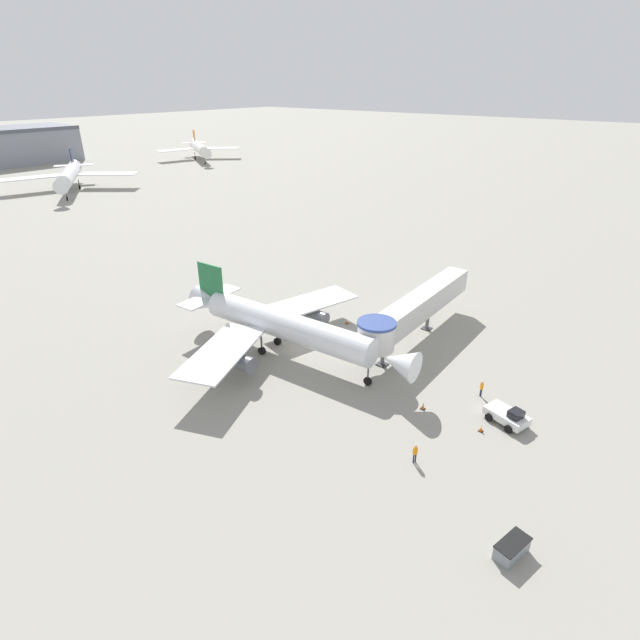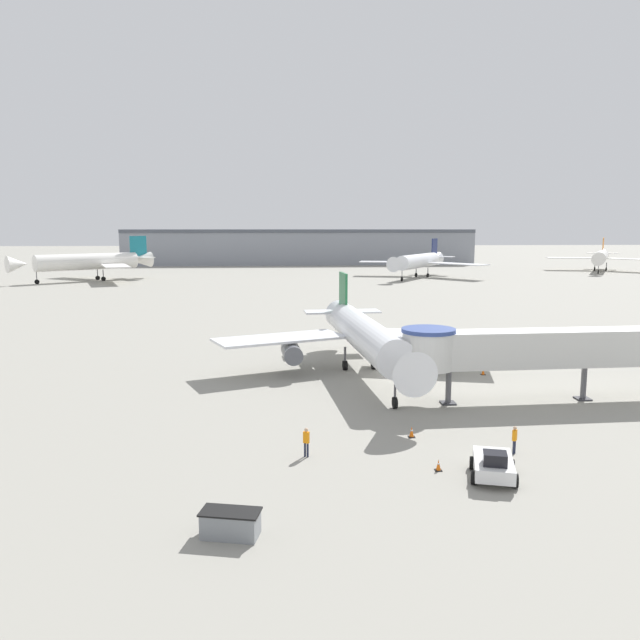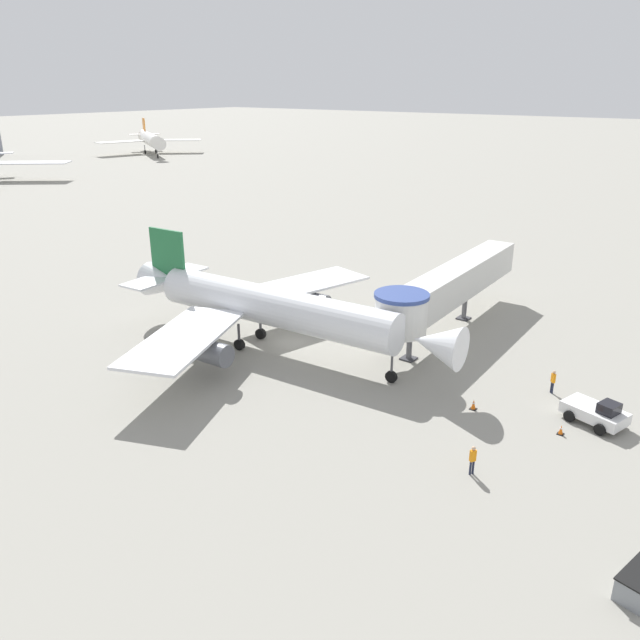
# 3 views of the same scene
# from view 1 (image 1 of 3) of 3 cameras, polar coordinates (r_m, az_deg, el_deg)

# --- Properties ---
(ground_plane) EXTENTS (800.00, 800.00, 0.00)m
(ground_plane) POSITION_cam_1_polar(r_m,az_deg,el_deg) (57.93, -2.89, -3.46)
(ground_plane) COLOR gray
(main_airplane) EXTENTS (28.03, 29.72, 8.61)m
(main_airplane) POSITION_cam_1_polar(r_m,az_deg,el_deg) (55.52, -4.38, -0.60)
(main_airplane) COLOR silver
(main_airplane) RESTS_ON ground_plane
(jet_bridge) EXTENTS (23.16, 4.23, 5.91)m
(jet_bridge) POSITION_cam_1_polar(r_m,az_deg,el_deg) (58.53, 10.49, 1.07)
(jet_bridge) COLOR silver
(jet_bridge) RESTS_ON ground_plane
(pushback_tug_white) EXTENTS (3.08, 4.20, 1.75)m
(pushback_tug_white) POSITION_cam_1_polar(r_m,az_deg,el_deg) (49.12, 20.65, -10.20)
(pushback_tug_white) COLOR silver
(pushback_tug_white) RESTS_ON ground_plane
(service_container_gray) EXTENTS (2.84, 1.83, 1.18)m
(service_container_gray) POSITION_cam_1_polar(r_m,az_deg,el_deg) (38.08, 21.07, -23.18)
(service_container_gray) COLOR gray
(service_container_gray) RESTS_ON ground_plane
(traffic_cone_starboard_wing) EXTENTS (0.42, 0.42, 0.70)m
(traffic_cone_starboard_wing) POSITION_cam_1_polar(r_m,az_deg,el_deg) (63.98, 3.10, -0.14)
(traffic_cone_starboard_wing) COLOR black
(traffic_cone_starboard_wing) RESTS_ON ground_plane
(traffic_cone_apron_front) EXTENTS (0.39, 0.39, 0.65)m
(traffic_cone_apron_front) POSITION_cam_1_polar(r_m,az_deg,el_deg) (47.58, 17.94, -11.71)
(traffic_cone_apron_front) COLOR black
(traffic_cone_apron_front) RESTS_ON ground_plane
(traffic_cone_near_nose) EXTENTS (0.43, 0.43, 0.72)m
(traffic_cone_near_nose) POSITION_cam_1_polar(r_m,az_deg,el_deg) (49.00, 11.70, -9.60)
(traffic_cone_near_nose) COLOR black
(traffic_cone_near_nose) RESTS_ON ground_plane
(ground_crew_marshaller) EXTENTS (0.36, 0.37, 1.72)m
(ground_crew_marshaller) POSITION_cam_1_polar(r_m,az_deg,el_deg) (51.88, 17.99, -7.38)
(ground_crew_marshaller) COLOR #1E2338
(ground_crew_marshaller) RESTS_ON ground_plane
(ground_crew_wing_walker) EXTENTS (0.39, 0.34, 1.78)m
(ground_crew_wing_walker) POSITION_cam_1_polar(r_m,az_deg,el_deg) (42.54, 10.82, -14.64)
(ground_crew_wing_walker) COLOR #1E2338
(ground_crew_wing_walker) RESTS_ON ground_plane
(background_jet_navy_tail) EXTENTS (32.06, 31.90, 10.25)m
(background_jet_navy_tail) POSITION_cam_1_polar(r_m,az_deg,el_deg) (159.08, -26.72, 14.61)
(background_jet_navy_tail) COLOR silver
(background_jet_navy_tail) RESTS_ON ground_plane
(background_jet_orange_tail) EXTENTS (29.19, 30.72, 10.07)m
(background_jet_orange_tail) POSITION_cam_1_polar(r_m,az_deg,el_deg) (207.70, -13.64, 18.57)
(background_jet_orange_tail) COLOR white
(background_jet_orange_tail) RESTS_ON ground_plane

